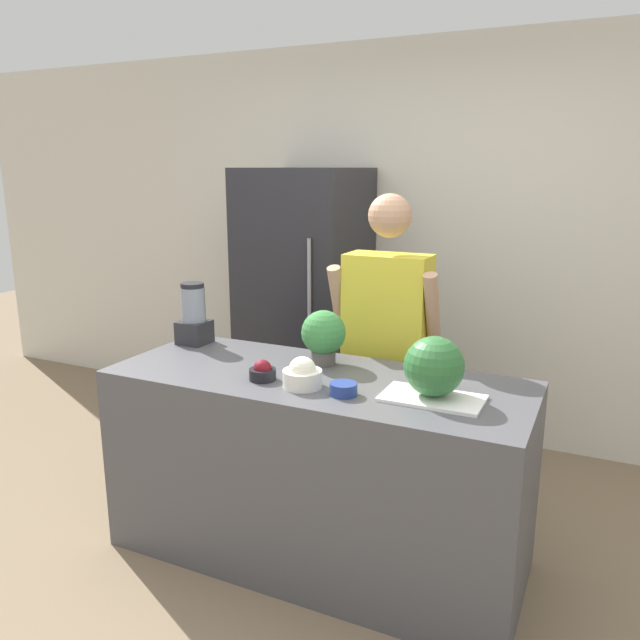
# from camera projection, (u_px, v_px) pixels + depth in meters

# --- Properties ---
(ground_plane) EXTENTS (14.00, 14.00, 0.00)m
(ground_plane) POSITION_uv_depth(u_px,v_px,m) (279.00, 600.00, 2.66)
(ground_plane) COLOR #7F6B51
(wall_back) EXTENTS (8.00, 0.06, 2.60)m
(wall_back) POSITION_uv_depth(u_px,v_px,m) (426.00, 244.00, 4.17)
(wall_back) COLOR silver
(wall_back) RESTS_ON ground_plane
(counter_island) EXTENTS (1.89, 0.74, 0.89)m
(counter_island) POSITION_uv_depth(u_px,v_px,m) (317.00, 468.00, 2.88)
(counter_island) COLOR #4C4C51
(counter_island) RESTS_ON ground_plane
(refrigerator) EXTENTS (0.73, 0.75, 1.79)m
(refrigerator) POSITION_uv_depth(u_px,v_px,m) (305.00, 305.00, 4.19)
(refrigerator) COLOR #232328
(refrigerator) RESTS_ON ground_plane
(person) EXTENTS (0.57, 0.27, 1.67)m
(person) POSITION_uv_depth(u_px,v_px,m) (386.00, 353.00, 3.24)
(person) COLOR #333338
(person) RESTS_ON ground_plane
(cutting_board) EXTENTS (0.40, 0.23, 0.01)m
(cutting_board) POSITION_uv_depth(u_px,v_px,m) (432.00, 398.00, 2.49)
(cutting_board) COLOR white
(cutting_board) RESTS_ON counter_island
(watermelon) EXTENTS (0.24, 0.24, 0.24)m
(watermelon) POSITION_uv_depth(u_px,v_px,m) (434.00, 366.00, 2.47)
(watermelon) COLOR #2D6B33
(watermelon) RESTS_ON cutting_board
(bowl_cherries) EXTENTS (0.12, 0.12, 0.09)m
(bowl_cherries) POSITION_uv_depth(u_px,v_px,m) (263.00, 372.00, 2.72)
(bowl_cherries) COLOR black
(bowl_cherries) RESTS_ON counter_island
(bowl_cream) EXTENTS (0.17, 0.17, 0.13)m
(bowl_cream) POSITION_uv_depth(u_px,v_px,m) (302.00, 375.00, 2.62)
(bowl_cream) COLOR white
(bowl_cream) RESTS_ON counter_island
(bowl_small_blue) EXTENTS (0.11, 0.11, 0.05)m
(bowl_small_blue) POSITION_uv_depth(u_px,v_px,m) (343.00, 389.00, 2.54)
(bowl_small_blue) COLOR navy
(bowl_small_blue) RESTS_ON counter_island
(blender) EXTENTS (0.15, 0.15, 0.32)m
(blender) POSITION_uv_depth(u_px,v_px,m) (194.00, 316.00, 3.27)
(blender) COLOR #28282D
(blender) RESTS_ON counter_island
(potted_plant) EXTENTS (0.21, 0.21, 0.26)m
(potted_plant) POSITION_uv_depth(u_px,v_px,m) (323.00, 335.00, 2.91)
(potted_plant) COLOR #514C47
(potted_plant) RESTS_ON counter_island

